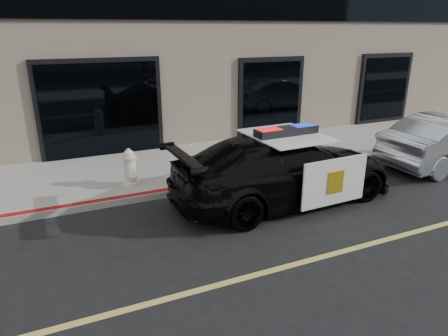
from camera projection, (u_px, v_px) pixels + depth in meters
name	position (u px, v px, depth m)	size (l,w,h in m)	color
ground	(243.00, 279.00, 6.12)	(120.00, 120.00, 0.00)	black
sidewalk_n	(155.00, 169.00, 10.62)	(60.00, 3.50, 0.15)	gray
police_car	(285.00, 168.00, 8.70)	(2.55, 5.24, 1.67)	black
fire_hydrant	(130.00, 168.00, 9.24)	(0.40, 0.55, 0.88)	silver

